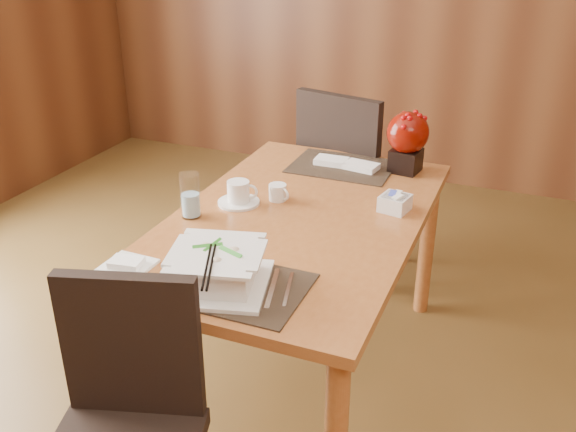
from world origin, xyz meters
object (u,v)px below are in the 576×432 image
at_px(far_chair, 349,175).
at_px(berry_decor, 407,138).
at_px(creamer_jug, 278,192).
at_px(near_chair, 125,418).
at_px(sugar_caddy, 395,203).
at_px(coffee_cup, 238,194).
at_px(water_glass, 190,196).
at_px(dining_table, 298,238).
at_px(bread_plate, 127,267).
at_px(soup_setting, 217,269).

bearing_deg(far_chair, berry_decor, 152.99).
xyz_separation_m(creamer_jug, near_chair, (-0.02, -1.05, -0.27)).
relative_size(creamer_jug, berry_decor, 0.34).
bearing_deg(near_chair, sugar_caddy, 50.06).
bearing_deg(near_chair, far_chair, 70.62).
height_order(coffee_cup, water_glass, water_glass).
bearing_deg(sugar_caddy, far_chair, 119.06).
height_order(creamer_jug, far_chair, far_chair).
bearing_deg(berry_decor, coffee_cup, -131.89).
distance_m(creamer_jug, far_chair, 0.82).
xyz_separation_m(dining_table, bread_plate, (-0.37, -0.57, 0.10)).
height_order(soup_setting, bread_plate, soup_setting).
distance_m(soup_setting, far_chair, 1.48).
xyz_separation_m(berry_decor, near_chair, (-0.42, -1.55, -0.39)).
bearing_deg(berry_decor, bread_plate, -118.54).
bearing_deg(near_chair, dining_table, 63.98).
height_order(coffee_cup, far_chair, far_chair).
relative_size(soup_setting, sugar_caddy, 3.60).
height_order(soup_setting, coffee_cup, soup_setting).
xyz_separation_m(dining_table, near_chair, (-0.15, -0.94, -0.14)).
relative_size(creamer_jug, near_chair, 0.10).
bearing_deg(bread_plate, dining_table, 57.22).
distance_m(sugar_caddy, bread_plate, 1.03).
bearing_deg(near_chair, berry_decor, 57.83).
height_order(dining_table, sugar_caddy, sugar_caddy).
xyz_separation_m(coffee_cup, water_glass, (-0.11, -0.17, 0.05)).
bearing_deg(creamer_jug, water_glass, -108.20).
xyz_separation_m(soup_setting, water_glass, (-0.33, 0.41, 0.02)).
distance_m(dining_table, bread_plate, 0.69).
xyz_separation_m(coffee_cup, near_chair, (0.11, -0.96, -0.28)).
bearing_deg(sugar_caddy, water_glass, -154.04).
xyz_separation_m(soup_setting, berry_decor, (0.32, 1.17, 0.09)).
bearing_deg(bread_plate, far_chair, 78.49).
bearing_deg(far_chair, sugar_caddy, 132.56).
bearing_deg(creamer_jug, dining_table, -15.55).
bearing_deg(dining_table, soup_setting, -94.40).
distance_m(dining_table, creamer_jug, 0.21).
bearing_deg(dining_table, bread_plate, -122.78).
xyz_separation_m(berry_decor, far_chair, (-0.34, 0.29, -0.33)).
bearing_deg(sugar_caddy, bread_plate, -132.62).
relative_size(berry_decor, far_chair, 0.27).
xyz_separation_m(coffee_cup, sugar_caddy, (0.58, 0.17, -0.01)).
distance_m(berry_decor, bread_plate, 1.35).
distance_m(creamer_jug, bread_plate, 0.72).
relative_size(dining_table, berry_decor, 5.56).
distance_m(water_glass, near_chair, 0.88).
xyz_separation_m(soup_setting, coffee_cup, (-0.21, 0.58, -0.02)).
bearing_deg(bread_plate, soup_setting, 1.87).
height_order(berry_decor, bread_plate, berry_decor).
bearing_deg(creamer_jug, far_chair, 109.98).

